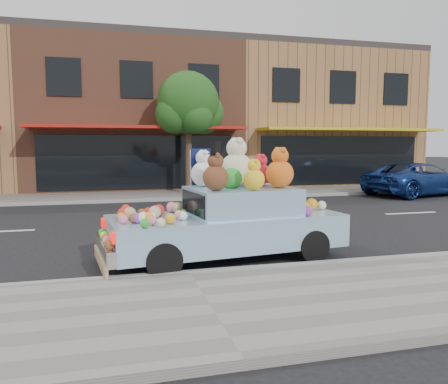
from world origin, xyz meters
name	(u,v)px	position (x,y,z in m)	size (l,w,h in m)	color
ground	(157,225)	(0.00, 0.00, 0.00)	(120.00, 120.00, 0.00)	black
near_sidewalk	(210,308)	(0.00, -6.50, 0.06)	(60.00, 3.00, 0.12)	gray
far_sidewalk	(141,196)	(0.00, 6.50, 0.06)	(60.00, 3.00, 0.12)	gray
near_kerb	(189,275)	(0.00, -5.00, 0.07)	(60.00, 0.12, 0.13)	gray
far_kerb	(144,200)	(0.00, 5.00, 0.07)	(60.00, 0.12, 0.13)	gray
storefront_mid	(133,117)	(0.00, 11.97, 3.64)	(10.00, 9.80, 7.30)	brown
storefront_right	(307,120)	(10.00, 11.97, 3.64)	(10.00, 9.80, 7.30)	#93643D
street_tree	(189,108)	(2.03, 6.55, 3.69)	(3.00, 2.70, 5.22)	#38281C
car_blue	(419,179)	(11.66, 4.28, 0.70)	(2.34, 5.06, 1.41)	navy
art_car	(229,216)	(0.94, -3.96, 0.82)	(4.66, 2.27, 2.30)	black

